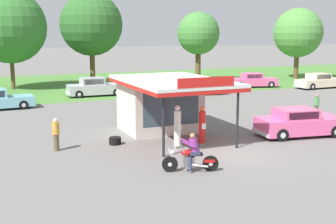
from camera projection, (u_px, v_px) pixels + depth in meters
name	position (u px, v px, depth m)	size (l,w,h in m)	color
ground_plane	(232.00, 153.00, 20.07)	(300.00, 300.00, 0.00)	slate
grass_verge_strip	(85.00, 84.00, 47.10)	(120.00, 24.00, 0.01)	#477A33
service_station_kiosk	(163.00, 100.00, 24.13)	(4.75, 7.40, 3.54)	beige
gas_pump_nearside	(177.00, 128.00, 20.94)	(0.44, 0.44, 2.08)	slate
gas_pump_offside	(202.00, 127.00, 21.48)	(0.44, 0.44, 1.94)	slate
motorcycle_with_rider	(191.00, 156.00, 17.32)	(2.17, 1.00, 1.58)	black
featured_classic_sedan	(300.00, 123.00, 23.38)	(5.02, 2.68, 1.51)	#E55993
parked_car_back_row_centre_left	(199.00, 87.00, 39.02)	(4.95, 2.29, 1.50)	#993819
parked_car_back_row_right	(95.00, 88.00, 38.22)	(5.10, 2.08, 1.62)	#B7B7BC
parked_car_back_row_left	(253.00, 81.00, 44.35)	(5.12, 2.94, 1.44)	#E55993
parked_car_back_row_centre_right	(319.00, 81.00, 43.47)	(5.28, 1.95, 1.49)	beige
bystander_chatting_near_pumps	(316.00, 105.00, 28.74)	(0.34, 0.34, 1.50)	brown
bystander_standing_back_lot	(56.00, 134.00, 20.38)	(0.34, 0.34, 1.57)	brown
tree_oak_centre	(92.00, 25.00, 46.70)	(6.73, 6.73, 9.73)	brown
tree_oak_right	(198.00, 34.00, 48.82)	(4.77, 4.77, 7.82)	brown
tree_oak_left	(298.00, 33.00, 51.80)	(5.83, 5.83, 8.40)	brown
tree_oak_far_right	(9.00, 29.00, 41.64)	(7.07, 7.07, 9.59)	brown
spare_tire_stack	(115.00, 141.00, 21.65)	(0.60, 0.60, 0.36)	black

